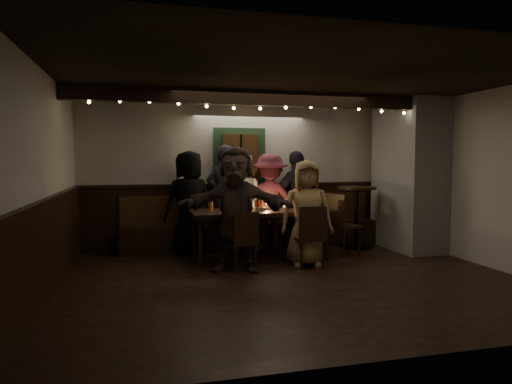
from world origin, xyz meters
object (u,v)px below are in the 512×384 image
object	(u,v)px
person_g	(306,213)
chair_near_left	(243,238)
high_top	(356,209)
person_f	(236,209)
dining_table	(259,214)
person_a	(189,202)
person_d	(270,202)
person_e	(297,199)
person_c	(240,202)
chair_near_right	(310,233)
chair_end	(339,221)
person_b	(225,198)

from	to	relation	value
person_g	chair_near_left	bearing A→B (deg)	-164.62
person_g	high_top	bearing A→B (deg)	47.72
chair_near_left	person_f	bearing A→B (deg)	146.06
dining_table	person_a	distance (m)	1.24
person_d	person_e	world-z (taller)	person_e
person_c	person_f	bearing A→B (deg)	91.53
person_d	chair_near_right	bearing A→B (deg)	117.13
dining_table	person_d	world-z (taller)	person_d
chair_end	chair_near_right	bearing A→B (deg)	-136.73
dining_table	person_f	world-z (taller)	person_f
dining_table	person_e	world-z (taller)	person_e
chair_near_left	person_g	distance (m)	1.04
chair_near_left	person_d	distance (m)	1.69
dining_table	person_c	distance (m)	0.73
chair_end	dining_table	bearing A→B (deg)	175.51
person_a	chair_near_left	bearing A→B (deg)	94.88
person_f	person_e	bearing A→B (deg)	64.52
person_b	person_a	bearing A→B (deg)	32.53
person_b	person_e	size ratio (longest dim) A/B	1.06
dining_table	chair_near_right	distance (m)	1.04
chair_end	person_e	distance (m)	0.94
person_b	person_c	xyz separation A→B (m)	(0.26, -0.08, -0.07)
chair_near_right	person_e	distance (m)	1.59
chair_near_left	person_c	bearing A→B (deg)	79.42
person_c	person_f	world-z (taller)	person_f
chair_end	person_f	bearing A→B (deg)	-161.23
chair_near_left	person_d	world-z (taller)	person_d
person_c	chair_near_left	bearing A→B (deg)	95.50
person_b	person_g	world-z (taller)	person_b
chair_near_right	person_d	distance (m)	1.54
person_a	person_b	distance (m)	0.65
person_f	chair_near_left	bearing A→B (deg)	-14.27
chair_near_left	high_top	size ratio (longest dim) A/B	0.77
chair_end	person_g	world-z (taller)	person_g
chair_near_right	person_g	distance (m)	0.32
chair_end	person_g	distance (m)	1.02
person_a	person_b	world-z (taller)	person_b
chair_near_left	chair_end	distance (m)	1.92
person_c	person_g	xyz separation A→B (m)	(0.70, -1.39, -0.06)
high_top	person_b	bearing A→B (deg)	170.73
person_a	person_b	size ratio (longest dim) A/B	0.94
chair_near_right	chair_near_left	bearing A→B (deg)	177.18
person_a	person_g	xyz separation A→B (m)	(1.60, -1.34, -0.08)
chair_near_left	chair_end	bearing A→B (deg)	21.44
person_b	person_e	distance (m)	1.30
person_a	person_f	size ratio (longest dim) A/B	0.97
person_a	person_f	world-z (taller)	person_f
chair_near_right	person_d	xyz separation A→B (m)	(-0.19, 1.49, 0.33)
high_top	person_a	world-z (taller)	person_a
dining_table	person_b	size ratio (longest dim) A/B	1.18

